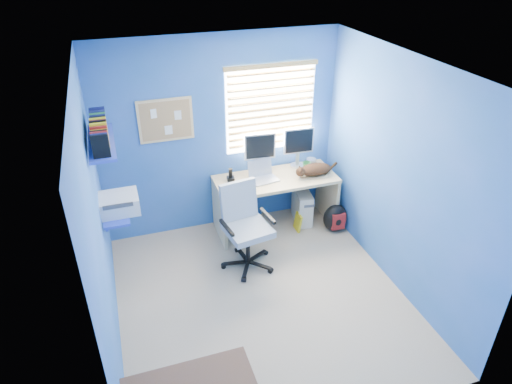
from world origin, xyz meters
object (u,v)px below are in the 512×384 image
object	(u,v)px
cat	(315,169)
desk	(275,203)
office_chair	(246,237)
tower_pc	(302,206)
laptop	(264,172)

from	to	relation	value
cat	desk	bearing A→B (deg)	165.49
desk	office_chair	size ratio (longest dim) A/B	1.52
cat	tower_pc	size ratio (longest dim) A/B	0.93
desk	cat	xyz separation A→B (m)	(0.51, -0.07, 0.44)
desk	cat	size ratio (longest dim) A/B	3.68
desk	office_chair	bearing A→B (deg)	-133.72
laptop	office_chair	size ratio (longest dim) A/B	0.33
laptop	tower_pc	size ratio (longest dim) A/B	0.73
laptop	tower_pc	bearing A→B (deg)	-5.37
laptop	tower_pc	xyz separation A→B (m)	(0.56, 0.03, -0.62)
desk	laptop	xyz separation A→B (m)	(-0.16, -0.01, 0.48)
laptop	office_chair	world-z (taller)	office_chair
laptop	tower_pc	distance (m)	0.84
cat	office_chair	distance (m)	1.31
desk	cat	distance (m)	0.68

